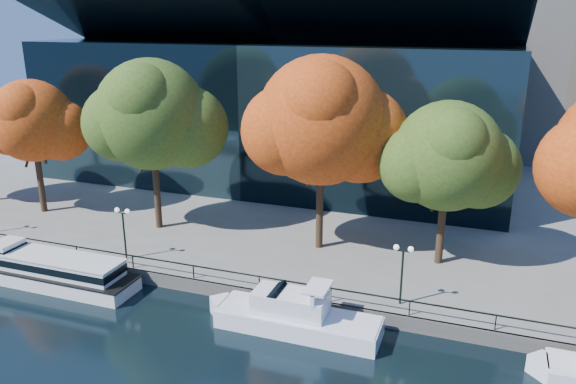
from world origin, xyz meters
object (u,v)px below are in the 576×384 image
at_px(tree_2, 153,117).
at_px(tree_3, 324,124).
at_px(tour_boat, 47,268).
at_px(lamp_2, 403,261).
at_px(tree_1, 33,123).
at_px(cruiser_near, 291,315).
at_px(tree_4, 450,159).
at_px(lamp_1, 123,222).

height_order(tree_2, tree_3, tree_3).
relative_size(tour_boat, lamp_2, 3.61).
bearing_deg(tree_3, tree_1, -178.77).
height_order(tour_boat, cruiser_near, cruiser_near).
height_order(tree_3, tree_4, tree_3).
bearing_deg(tree_1, tour_boat, -47.18).
bearing_deg(tree_2, tree_1, -179.68).
relative_size(tree_3, lamp_2, 3.73).
relative_size(tree_2, lamp_2, 3.59).
relative_size(cruiser_near, lamp_1, 2.80).
xyz_separation_m(tour_boat, tree_1, (-9.47, 10.22, 8.26)).
bearing_deg(tour_boat, cruiser_near, 0.10).
xyz_separation_m(tour_boat, tree_2, (3.05, 10.29, 9.50)).
xyz_separation_m(tree_4, lamp_1, (-22.56, -7.26, -5.03)).
bearing_deg(tree_3, tour_boat, -148.26).
bearing_deg(lamp_2, lamp_1, 180.00).
relative_size(tree_4, lamp_2, 3.00).
height_order(tree_1, lamp_2, tree_1).
bearing_deg(lamp_2, tree_3, 136.31).
bearing_deg(lamp_1, cruiser_near, -14.32).
bearing_deg(tree_3, lamp_1, -152.23).
distance_m(tree_1, lamp_1, 15.99).
bearing_deg(cruiser_near, lamp_1, 165.68).
xyz_separation_m(tree_2, tree_4, (23.61, 0.74, -1.67)).
distance_m(tree_2, tree_3, 14.42).
height_order(tree_3, lamp_2, tree_3).
height_order(tree_1, tree_3, tree_3).
xyz_separation_m(tree_1, tree_3, (26.93, 0.58, 1.53)).
height_order(cruiser_near, lamp_1, lamp_1).
height_order(tree_1, tree_2, tree_2).
bearing_deg(tree_4, lamp_2, -104.28).
bearing_deg(tree_1, lamp_2, -10.65).
relative_size(cruiser_near, lamp_2, 2.80).
bearing_deg(tree_3, lamp_2, -43.69).
bearing_deg(lamp_2, tree_4, 75.72).
xyz_separation_m(tree_1, lamp_1, (13.58, -6.45, -5.46)).
height_order(tree_2, lamp_2, tree_2).
bearing_deg(cruiser_near, tree_3, 96.80).
height_order(tour_boat, tree_3, tree_3).
bearing_deg(lamp_1, lamp_2, 0.00).
distance_m(cruiser_near, tree_2, 21.09).
xyz_separation_m(tree_3, tree_4, (9.21, 0.23, -1.95)).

